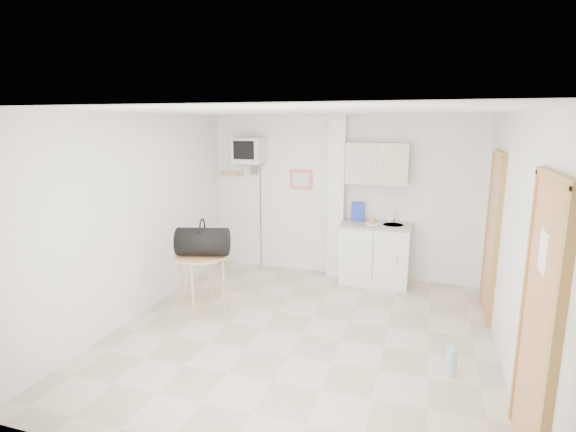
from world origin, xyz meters
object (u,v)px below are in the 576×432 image
(water_bottle, at_px, (451,362))
(crt_television, at_px, (249,152))
(round_table, at_px, (201,262))
(duffel_bag, at_px, (203,241))

(water_bottle, bearing_deg, crt_television, 141.79)
(round_table, relative_size, duffel_bag, 1.05)
(crt_television, xyz_separation_m, round_table, (0.04, -1.74, -1.29))
(crt_television, relative_size, round_table, 2.89)
(duffel_bag, height_order, water_bottle, duffel_bag)
(crt_television, height_order, water_bottle, crt_television)
(crt_television, xyz_separation_m, duffel_bag, (0.08, -1.75, -1.01))
(crt_television, height_order, duffel_bag, crt_television)
(round_table, distance_m, duffel_bag, 0.28)
(round_table, bearing_deg, water_bottle, -12.34)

